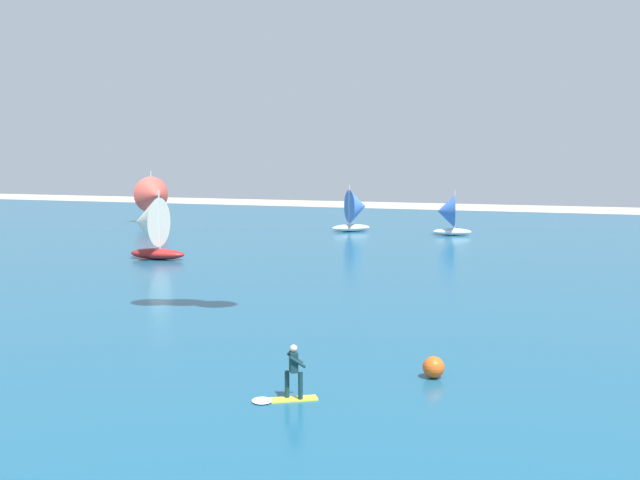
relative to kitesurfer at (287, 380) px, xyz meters
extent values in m
cube|color=navy|center=(0.34, 31.86, -0.65)|extent=(160.00, 90.00, 0.10)
cube|color=yellow|center=(0.16, 0.10, -0.58)|extent=(1.43, 1.10, 0.05)
cylinder|color=#143338|center=(-0.05, 0.11, -0.15)|extent=(0.14, 0.14, 0.80)
cylinder|color=#143338|center=(0.38, 0.09, -0.15)|extent=(0.14, 0.14, 0.80)
cube|color=#143338|center=(0.16, 0.10, 0.55)|extent=(0.37, 0.42, 0.60)
sphere|color=beige|center=(0.16, 0.10, 0.96)|extent=(0.22, 0.22, 0.22)
cylinder|color=#143338|center=(0.12, 0.33, 0.60)|extent=(0.48, 0.33, 0.39)
cylinder|color=#143338|center=(0.35, -0.05, 0.60)|extent=(0.48, 0.33, 0.39)
ellipsoid|color=white|center=(-0.65, -0.39, -0.56)|extent=(0.87, 0.91, 0.08)
ellipsoid|color=maroon|center=(-19.54, 25.33, -0.23)|extent=(4.06, 1.61, 0.75)
cylinder|color=silver|center=(-19.35, 25.34, 2.14)|extent=(0.12, 0.12, 3.98)
cone|color=silver|center=(-20.22, 25.29, 1.94)|extent=(1.94, 3.45, 3.35)
ellipsoid|color=white|center=(-34.93, 50.03, -0.18)|extent=(4.48, 3.95, 0.84)
cylinder|color=silver|center=(-35.10, 50.16, 2.47)|extent=(0.14, 0.14, 4.47)
cone|color=#D84C3F|center=(-34.32, 49.56, 2.25)|extent=(3.85, 4.17, 3.76)
ellipsoid|color=white|center=(-3.15, 47.24, -0.29)|extent=(3.51, 1.88, 0.62)
cylinder|color=silver|center=(-3.00, 47.28, 1.69)|extent=(0.10, 0.10, 3.33)
cone|color=#3F72CC|center=(-3.71, 47.11, 1.52)|extent=(2.06, 3.06, 2.80)
ellipsoid|color=silver|center=(-12.49, 47.44, -0.26)|extent=(3.67, 3.11, 0.68)
cylinder|color=silver|center=(-12.63, 47.34, 1.88)|extent=(0.11, 0.11, 3.62)
cone|color=#3F72CC|center=(-11.99, 47.80, 1.70)|extent=(3.05, 3.39, 3.04)
sphere|color=#E55919|center=(3.64, 3.69, -0.25)|extent=(0.71, 0.71, 0.71)
camera|label=1|loc=(8.26, -20.79, 6.70)|focal=43.83mm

